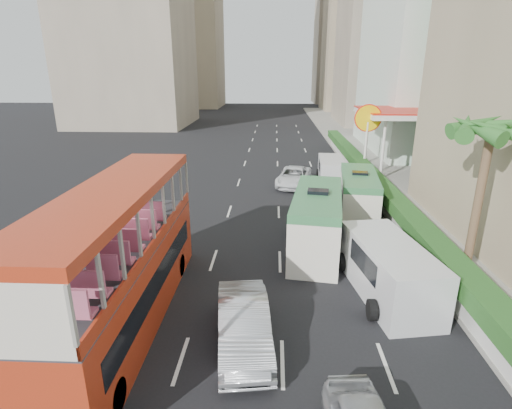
# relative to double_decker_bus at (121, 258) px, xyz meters

# --- Properties ---
(ground_plane) EXTENTS (200.00, 200.00, 0.00)m
(ground_plane) POSITION_rel_double_decker_bus_xyz_m (6.00, 0.00, -2.53)
(ground_plane) COLOR black
(ground_plane) RESTS_ON ground
(double_decker_bus) EXTENTS (2.50, 11.00, 5.06)m
(double_decker_bus) POSITION_rel_double_decker_bus_xyz_m (0.00, 0.00, 0.00)
(double_decker_bus) COLOR #B43015
(double_decker_bus) RESTS_ON ground
(car_silver_lane_a) EXTENTS (2.23, 4.89, 1.56)m
(car_silver_lane_a) POSITION_rel_double_decker_bus_xyz_m (4.34, -1.14, -2.53)
(car_silver_lane_a) COLOR #B7BABE
(car_silver_lane_a) RESTS_ON ground
(van_asset) EXTENTS (3.29, 5.41, 1.40)m
(van_asset) POSITION_rel_double_decker_bus_xyz_m (6.84, 18.40, -2.53)
(van_asset) COLOR silver
(van_asset) RESTS_ON ground
(minibus_near) EXTENTS (3.20, 6.99, 2.99)m
(minibus_near) POSITION_rel_double_decker_bus_xyz_m (7.42, 6.49, -1.04)
(minibus_near) COLOR silver
(minibus_near) RESTS_ON ground
(minibus_far) EXTENTS (2.87, 6.40, 2.74)m
(minibus_far) POSITION_rel_double_decker_bus_xyz_m (10.43, 11.33, -1.16)
(minibus_far) COLOR silver
(minibus_far) RESTS_ON ground
(panel_van_near) EXTENTS (3.09, 5.81, 2.21)m
(panel_van_near) POSITION_rel_double_decker_bus_xyz_m (9.88, 2.25, -1.43)
(panel_van_near) COLOR silver
(panel_van_near) RESTS_ON ground
(panel_van_far) EXTENTS (2.17, 4.83, 1.89)m
(panel_van_far) POSITION_rel_double_decker_bus_xyz_m (9.90, 19.66, -1.58)
(panel_van_far) COLOR silver
(panel_van_far) RESTS_ON ground
(sidewalk) EXTENTS (6.00, 120.00, 0.18)m
(sidewalk) POSITION_rel_double_decker_bus_xyz_m (15.00, 25.00, -2.44)
(sidewalk) COLOR #99968C
(sidewalk) RESTS_ON ground
(kerb_wall) EXTENTS (0.30, 44.00, 1.00)m
(kerb_wall) POSITION_rel_double_decker_bus_xyz_m (12.20, 14.00, -1.85)
(kerb_wall) COLOR silver
(kerb_wall) RESTS_ON sidewalk
(hedge) EXTENTS (1.10, 44.00, 0.70)m
(hedge) POSITION_rel_double_decker_bus_xyz_m (12.20, 14.00, -1.00)
(hedge) COLOR #2D6626
(hedge) RESTS_ON kerb_wall
(palm_tree) EXTENTS (0.36, 0.36, 6.40)m
(palm_tree) POSITION_rel_double_decker_bus_xyz_m (13.80, 4.00, 0.85)
(palm_tree) COLOR brown
(palm_tree) RESTS_ON sidewalk
(shell_station) EXTENTS (6.50, 8.00, 5.50)m
(shell_station) POSITION_rel_double_decker_bus_xyz_m (16.00, 23.00, 0.22)
(shell_station) COLOR silver
(shell_station) RESTS_ON ground
(tower_far_a) EXTENTS (14.00, 14.00, 44.00)m
(tower_far_a) POSITION_rel_double_decker_bus_xyz_m (23.00, 82.00, 19.47)
(tower_far_a) COLOR tan
(tower_far_a) RESTS_ON ground
(tower_far_b) EXTENTS (14.00, 14.00, 40.00)m
(tower_far_b) POSITION_rel_double_decker_bus_xyz_m (23.00, 104.00, 17.47)
(tower_far_b) COLOR tan
(tower_far_b) RESTS_ON ground
(tower_left_b) EXTENTS (16.00, 16.00, 46.00)m
(tower_left_b) POSITION_rel_double_decker_bus_xyz_m (-16.00, 90.00, 20.47)
(tower_left_b) COLOR tan
(tower_left_b) RESTS_ON ground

